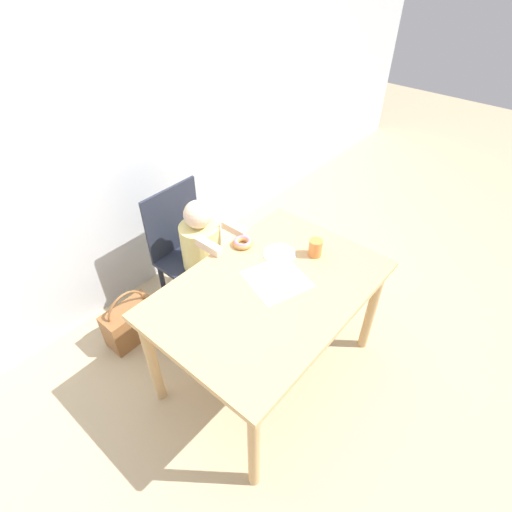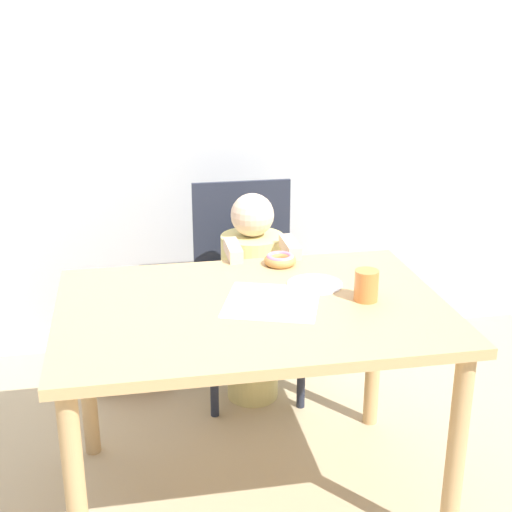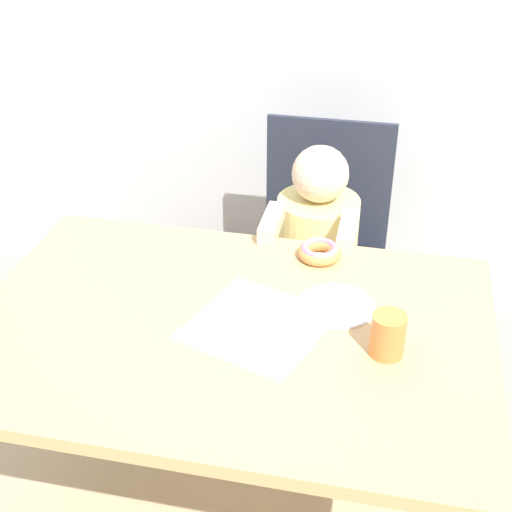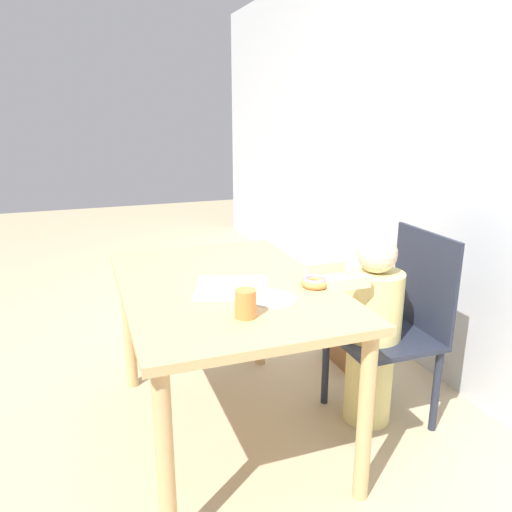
{
  "view_description": "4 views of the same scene",
  "coord_description": "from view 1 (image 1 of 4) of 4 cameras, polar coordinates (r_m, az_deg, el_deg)",
  "views": [
    {
      "loc": [
        -1.2,
        -0.92,
        2.24
      ],
      "look_at": [
        0.04,
        0.13,
        0.86
      ],
      "focal_mm": 28.0,
      "sensor_mm": 36.0,
      "label": 1
    },
    {
      "loc": [
        -0.38,
        -2.09,
        1.67
      ],
      "look_at": [
        0.04,
        0.13,
        0.86
      ],
      "focal_mm": 50.0,
      "sensor_mm": 36.0,
      "label": 2
    },
    {
      "loc": [
        0.35,
        -1.33,
        1.78
      ],
      "look_at": [
        0.04,
        0.13,
        0.86
      ],
      "focal_mm": 50.0,
      "sensor_mm": 36.0,
      "label": 3
    },
    {
      "loc": [
        1.96,
        -0.56,
        1.47
      ],
      "look_at": [
        0.04,
        0.13,
        0.86
      ],
      "focal_mm": 35.0,
      "sensor_mm": 36.0,
      "label": 4
    }
  ],
  "objects": [
    {
      "name": "dining_table",
      "position": [
        2.2,
        1.98,
        -6.21
      ],
      "size": [
        1.26,
        0.87,
        0.74
      ],
      "color": "tan",
      "rests_on": "ground_plane"
    },
    {
      "name": "cup",
      "position": [
        2.31,
        8.48,
        1.17
      ],
      "size": [
        0.08,
        0.08,
        0.1
      ],
      "color": "orange",
      "rests_on": "dining_table"
    },
    {
      "name": "napkin",
      "position": [
        2.17,
        2.97,
        -3.34
      ],
      "size": [
        0.38,
        0.38,
        0.0
      ],
      "color": "white",
      "rests_on": "dining_table"
    },
    {
      "name": "plate",
      "position": [
        2.33,
        3.36,
        0.29
      ],
      "size": [
        0.19,
        0.19,
        0.01
      ],
      "color": "white",
      "rests_on": "dining_table"
    },
    {
      "name": "handbag",
      "position": [
        2.88,
        -17.45,
        -8.98
      ],
      "size": [
        0.36,
        0.17,
        0.41
      ],
      "color": "brown",
      "rests_on": "ground_plane"
    },
    {
      "name": "wall_back",
      "position": [
        2.71,
        -20.51,
        16.38
      ],
      "size": [
        8.0,
        0.05,
        2.5
      ],
      "color": "silver",
      "rests_on": "ground_plane"
    },
    {
      "name": "chair",
      "position": [
        2.8,
        -9.45,
        0.59
      ],
      "size": [
        0.44,
        0.45,
        0.92
      ],
      "color": "#232838",
      "rests_on": "ground_plane"
    },
    {
      "name": "child_figure",
      "position": [
        2.73,
        -7.53,
        -0.74
      ],
      "size": [
        0.27,
        0.43,
        0.94
      ],
      "color": "#E0D17F",
      "rests_on": "ground_plane"
    },
    {
      "name": "donut",
      "position": [
        2.38,
        -1.94,
        1.95
      ],
      "size": [
        0.12,
        0.12,
        0.04
      ],
      "color": "tan",
      "rests_on": "dining_table"
    },
    {
      "name": "ground_plane",
      "position": [
        2.7,
        1.66,
        -15.71
      ],
      "size": [
        12.0,
        12.0,
        0.0
      ],
      "primitive_type": "plane",
      "color": "tan"
    }
  ]
}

